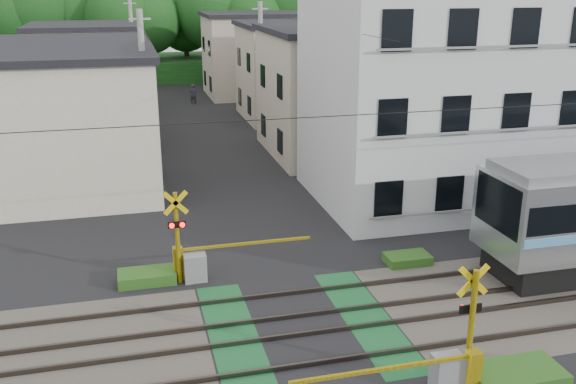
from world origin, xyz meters
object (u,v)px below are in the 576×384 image
object	(u,v)px
crossing_signal_far	(192,260)
crossing_signal_near	(453,364)
pedestrian	(193,94)
apartment_block	(437,92)

from	to	relation	value
crossing_signal_far	crossing_signal_near	bearing A→B (deg)	-54.71
crossing_signal_far	pedestrian	world-z (taller)	crossing_signal_far
crossing_signal_far	apartment_block	distance (m)	13.14
crossing_signal_far	pedestrian	bearing A→B (deg)	83.63
apartment_block	pedestrian	bearing A→B (deg)	106.69
crossing_signal_near	crossing_signal_far	bearing A→B (deg)	125.29
pedestrian	apartment_block	bearing A→B (deg)	100.24
crossing_signal_far	apartment_block	xyz separation A→B (m)	(11.09, 5.84, 3.94)
pedestrian	crossing_signal_far	bearing A→B (deg)	77.18
crossing_signal_near	pedestrian	bearing A→B (deg)	92.51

